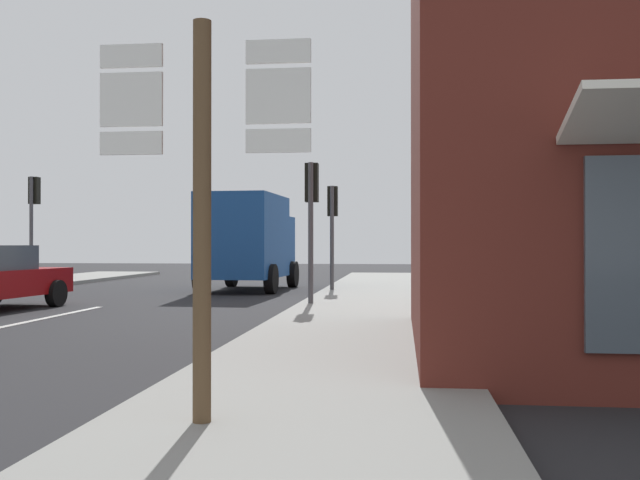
{
  "coord_description": "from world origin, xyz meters",
  "views": [
    {
      "loc": [
        7.12,
        -4.32,
        1.49
      ],
      "look_at": [
        5.46,
        10.3,
        1.58
      ],
      "focal_mm": 40.27,
      "sensor_mm": 36.0,
      "label": 1
    }
  ],
  "objects_px": {
    "delivery_truck": "(248,239)",
    "traffic_light_far_left": "(33,206)",
    "traffic_light_near_right": "(312,201)",
    "traffic_light_far_right": "(332,214)",
    "route_sign_post": "(203,190)"
  },
  "relations": [
    {
      "from": "traffic_light_far_right",
      "to": "traffic_light_near_right",
      "type": "bearing_deg",
      "value": -90.0
    },
    {
      "from": "delivery_truck",
      "to": "traffic_light_far_left",
      "type": "distance_m",
      "value": 7.33
    },
    {
      "from": "delivery_truck",
      "to": "traffic_light_near_right",
      "type": "xyz_separation_m",
      "value": [
        2.86,
        -6.3,
        0.85
      ]
    },
    {
      "from": "traffic_light_far_left",
      "to": "delivery_truck",
      "type": "bearing_deg",
      "value": 1.1
    },
    {
      "from": "route_sign_post",
      "to": "traffic_light_near_right",
      "type": "relative_size",
      "value": 0.95
    },
    {
      "from": "route_sign_post",
      "to": "traffic_light_near_right",
      "type": "xyz_separation_m",
      "value": [
        -0.56,
        11.12,
        0.59
      ]
    },
    {
      "from": "traffic_light_near_right",
      "to": "traffic_light_far_right",
      "type": "relative_size",
      "value": 1.04
    },
    {
      "from": "traffic_light_far_right",
      "to": "traffic_light_far_left",
      "type": "distance_m",
      "value": 10.17
    },
    {
      "from": "delivery_truck",
      "to": "route_sign_post",
      "type": "xyz_separation_m",
      "value": [
        3.42,
        -17.41,
        0.26
      ]
    },
    {
      "from": "traffic_light_near_right",
      "to": "traffic_light_far_right",
      "type": "height_order",
      "value": "traffic_light_near_right"
    },
    {
      "from": "delivery_truck",
      "to": "route_sign_post",
      "type": "height_order",
      "value": "route_sign_post"
    },
    {
      "from": "delivery_truck",
      "to": "traffic_light_far_left",
      "type": "height_order",
      "value": "traffic_light_far_left"
    },
    {
      "from": "route_sign_post",
      "to": "traffic_light_far_right",
      "type": "bearing_deg",
      "value": 91.98
    },
    {
      "from": "route_sign_post",
      "to": "traffic_light_far_right",
      "type": "distance_m",
      "value": 16.2
    },
    {
      "from": "route_sign_post",
      "to": "traffic_light_far_left",
      "type": "relative_size",
      "value": 0.86
    }
  ]
}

